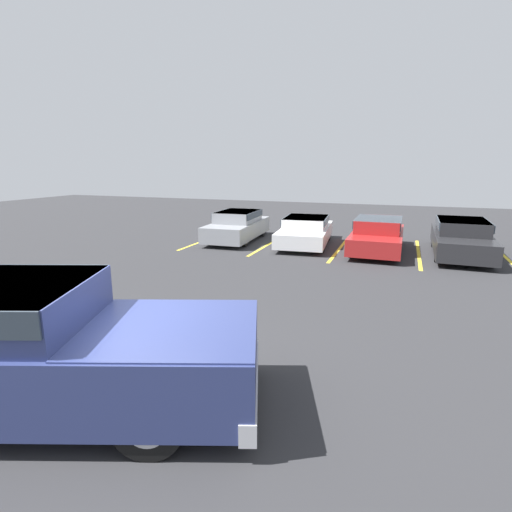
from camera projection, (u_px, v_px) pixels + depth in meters
name	position (u px, v px, depth m)	size (l,w,h in m)	color
ground_plane	(117.00, 389.00, 5.84)	(60.00, 60.00, 0.00)	#2D2D30
stall_stripe_a	(209.00, 239.00, 17.66)	(0.12, 5.34, 0.01)	yellow
stall_stripe_b	(271.00, 243.00, 16.69)	(0.12, 5.34, 0.01)	yellow
stall_stripe_c	(340.00, 248.00, 15.72)	(0.12, 5.34, 0.01)	yellow
stall_stripe_d	(419.00, 253.00, 14.75)	(0.12, 5.34, 0.01)	yellow
stall_stripe_e	(508.00, 260.00, 13.78)	(0.12, 5.34, 0.01)	yellow
pickup_truck	(32.00, 347.00, 5.21)	(6.29, 3.96, 1.74)	navy
parked_sedan_a	(238.00, 225.00, 17.20)	(1.94, 4.36, 1.26)	gray
parked_sedan_b	(306.00, 230.00, 16.24)	(2.23, 4.54, 1.13)	silver
parked_sedan_c	(378.00, 234.00, 14.99)	(1.81, 4.45, 1.25)	maroon
parked_sedan_d	(461.00, 237.00, 14.30)	(1.89, 4.82, 1.29)	#232326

